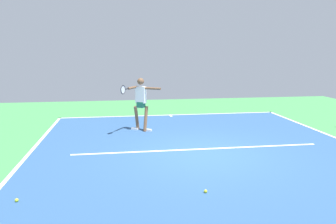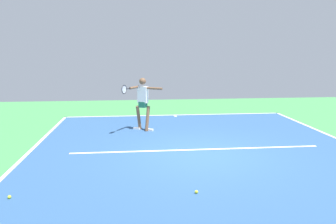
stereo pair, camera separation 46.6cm
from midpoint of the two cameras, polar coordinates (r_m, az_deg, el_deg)
ground_plane at (r=9.04m, az=4.49°, el=-7.17°), size 20.78×20.78×0.00m
court_surface at (r=9.04m, az=4.49°, el=-7.15°), size 9.39×11.33×0.00m
court_line_baseline_near at (r=14.40m, az=-0.54°, el=-0.51°), size 9.39×0.10×0.01m
court_line_sideline_right at (r=9.21m, az=-25.23°, el=-7.79°), size 0.10×11.33×0.01m
court_line_service at (r=9.42m, az=3.92°, el=-6.41°), size 7.04×0.10×0.01m
court_line_centre_mark at (r=14.21m, az=-0.43°, el=-0.66°), size 0.10×0.30×0.01m
tennis_player at (r=11.42m, az=-5.91°, el=2.03°), size 1.36×1.08×1.85m
tennis_ball_centre_court at (r=6.65m, az=4.45°, el=-13.47°), size 0.07×0.07×0.07m
tennis_ball_near_service_line at (r=6.95m, az=-26.43°, el=-13.46°), size 0.07×0.07×0.07m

